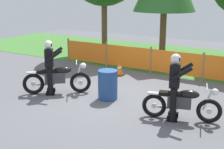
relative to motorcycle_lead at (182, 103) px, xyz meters
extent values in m
cube|color=#5B5B60|center=(-2.54, 0.68, -0.46)|extent=(24.00, 24.00, 0.02)
cube|color=#427A33|center=(-2.54, 6.84, -0.45)|extent=(24.00, 6.26, 0.01)
cylinder|color=#997547|center=(-6.59, 3.71, 0.07)|extent=(0.08, 0.08, 1.05)
cylinder|color=#997547|center=(-4.56, 3.71, 0.07)|extent=(0.08, 0.08, 1.05)
cylinder|color=#997547|center=(-2.54, 3.71, 0.07)|extent=(0.08, 0.08, 1.05)
cylinder|color=#997547|center=(-0.51, 3.71, 0.07)|extent=(0.08, 0.08, 1.05)
cube|color=orange|center=(-5.57, 3.71, 0.09)|extent=(1.94, 0.02, 0.85)
cube|color=orange|center=(-3.55, 3.71, 0.09)|extent=(1.94, 0.02, 0.85)
cube|color=orange|center=(-1.53, 3.71, 0.09)|extent=(1.94, 0.02, 0.85)
cylinder|color=brown|center=(-6.10, 5.96, 1.00)|extent=(0.28, 0.28, 2.90)
cylinder|color=brown|center=(-2.96, 5.89, 0.67)|extent=(0.28, 0.28, 2.25)
torus|color=black|center=(0.64, 0.18, -0.14)|extent=(0.62, 0.27, 0.62)
cylinder|color=silver|center=(0.64, 0.18, -0.14)|extent=(0.15, 0.09, 0.13)
torus|color=black|center=(-0.66, -0.19, -0.14)|extent=(0.62, 0.27, 0.62)
cylinder|color=silver|center=(-0.66, -0.19, -0.14)|extent=(0.15, 0.09, 0.13)
cube|color=#38383D|center=(-0.06, -0.02, 0.03)|extent=(0.62, 0.38, 0.31)
ellipsoid|color=black|center=(0.16, 0.04, 0.24)|extent=(0.54, 0.36, 0.21)
cube|color=black|center=(-0.29, -0.08, 0.21)|extent=(0.58, 0.35, 0.10)
cube|color=silver|center=(-0.66, -0.19, 0.19)|extent=(0.38, 0.24, 0.04)
cylinder|color=silver|center=(0.58, 0.16, 0.14)|extent=(0.23, 0.11, 0.55)
sphere|color=white|center=(0.73, 0.20, 0.36)|extent=(0.21, 0.21, 0.17)
cylinder|color=silver|center=(0.55, 0.15, 0.46)|extent=(0.18, 0.57, 0.03)
cylinder|color=silver|center=(-0.37, 0.03, -0.20)|extent=(0.53, 0.21, 0.07)
torus|color=black|center=(-3.46, 0.43, -0.12)|extent=(0.60, 0.50, 0.67)
cylinder|color=silver|center=(-3.46, 0.43, -0.12)|extent=(0.15, 0.14, 0.15)
torus|color=black|center=(-4.62, -0.46, -0.12)|extent=(0.60, 0.50, 0.67)
cylinder|color=silver|center=(-4.62, -0.46, -0.12)|extent=(0.15, 0.14, 0.15)
cube|color=#38383D|center=(-4.08, -0.05, 0.07)|extent=(0.65, 0.58, 0.33)
ellipsoid|color=black|center=(-3.89, 0.10, 0.30)|extent=(0.58, 0.53, 0.23)
cube|color=black|center=(-4.29, -0.21, 0.27)|extent=(0.60, 0.54, 0.10)
cube|color=silver|center=(-4.62, -0.46, 0.25)|extent=(0.40, 0.36, 0.04)
cylinder|color=silver|center=(-3.51, 0.39, 0.18)|extent=(0.23, 0.19, 0.59)
sphere|color=white|center=(-3.38, 0.49, 0.42)|extent=(0.26, 0.26, 0.19)
cylinder|color=silver|center=(-3.55, 0.36, 0.54)|extent=(0.41, 0.52, 0.03)
cylinder|color=silver|center=(-4.42, -0.12, -0.18)|extent=(0.50, 0.41, 0.07)
cylinder|color=black|center=(-0.24, 0.10, -0.02)|extent=(0.18, 0.18, 0.86)
cube|color=black|center=(-0.24, 0.10, -0.39)|extent=(0.28, 0.18, 0.12)
cylinder|color=black|center=(-0.15, -0.21, -0.02)|extent=(0.18, 0.18, 0.86)
cube|color=black|center=(-0.15, -0.21, -0.39)|extent=(0.28, 0.18, 0.12)
cube|color=black|center=(-0.20, -0.06, 0.69)|extent=(0.33, 0.41, 0.56)
cylinder|color=black|center=(-0.08, 0.20, 0.81)|extent=(0.49, 0.23, 0.38)
cylinder|color=black|center=(0.03, -0.22, 0.81)|extent=(0.49, 0.23, 0.38)
sphere|color=white|center=(-0.20, -0.06, 1.11)|extent=(0.31, 0.31, 0.25)
cube|color=black|center=(-0.10, -0.03, 1.11)|extent=(0.08, 0.18, 0.08)
cylinder|color=black|center=(-4.30, -0.02, -0.02)|extent=(0.21, 0.21, 0.86)
cube|color=black|center=(-4.30, -0.02, -0.39)|extent=(0.27, 0.25, 0.12)
cylinder|color=black|center=(-4.11, -0.27, -0.02)|extent=(0.21, 0.21, 0.86)
cube|color=black|center=(-4.11, -0.27, -0.39)|extent=(0.27, 0.25, 0.12)
cube|color=black|center=(-4.21, -0.14, 0.69)|extent=(0.41, 0.43, 0.56)
cylinder|color=black|center=(-4.20, 0.14, 0.81)|extent=(0.44, 0.37, 0.38)
cylinder|color=black|center=(-3.93, -0.21, 0.81)|extent=(0.44, 0.37, 0.38)
sphere|color=white|center=(-4.21, -0.14, 1.11)|extent=(0.35, 0.35, 0.25)
cube|color=black|center=(-4.13, -0.08, 1.11)|extent=(0.13, 0.16, 0.08)
cube|color=black|center=(-3.43, 2.86, -0.44)|extent=(0.32, 0.32, 0.03)
cone|color=orange|center=(-3.43, 2.86, -0.17)|extent=(0.26, 0.26, 0.50)
cylinder|color=white|center=(-3.43, 2.86, -0.15)|extent=(0.15, 0.15, 0.06)
cylinder|color=navy|center=(-2.41, 0.37, -0.01)|extent=(0.58, 0.58, 0.88)
camera|label=1|loc=(2.31, -7.15, 2.74)|focal=50.18mm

